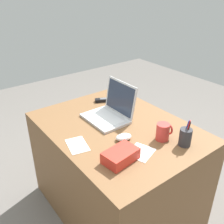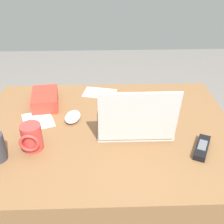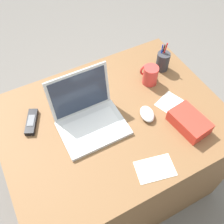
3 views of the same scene
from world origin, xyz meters
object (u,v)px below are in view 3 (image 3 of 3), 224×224
cordless_phone (32,122)px  snack_bag (189,122)px  laptop (89,116)px  computer_mouse (147,114)px  coffee_mug_white (150,75)px  pen_holder (163,61)px

cordless_phone → snack_bag: snack_bag is taller
cordless_phone → laptop: bearing=-26.9°
computer_mouse → snack_bag: 0.20m
laptop → coffee_mug_white: size_ratio=2.90×
coffee_mug_white → snack_bag: coffee_mug_white is taller
coffee_mug_white → pen_holder: 0.13m
snack_bag → pen_holder: bearing=73.8°
cordless_phone → pen_holder: size_ratio=0.87×
laptop → snack_bag: bearing=-30.2°
coffee_mug_white → snack_bag: (0.01, -0.34, -0.02)m
coffee_mug_white → computer_mouse: bearing=-125.3°
snack_bag → computer_mouse: bearing=135.6°
computer_mouse → pen_holder: size_ratio=0.58×
laptop → pen_holder: (0.53, 0.15, 0.00)m
coffee_mug_white → cordless_phone: 0.66m
laptop → computer_mouse: size_ratio=3.09×
laptop → pen_holder: bearing=16.0°
pen_holder → snack_bag: pen_holder is taller
laptop → cordless_phone: (-0.25, 0.13, -0.04)m
computer_mouse → pen_holder: bearing=56.8°
cordless_phone → snack_bag: 0.76m
computer_mouse → pen_holder: (0.26, 0.25, 0.04)m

